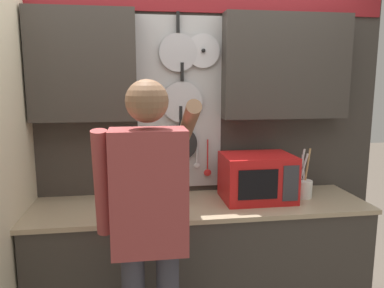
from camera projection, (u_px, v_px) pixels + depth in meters
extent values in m
cube|color=#38332D|center=(201.00, 267.00, 2.59)|extent=(2.20, 0.58, 0.87)
cube|color=tan|center=(201.00, 205.00, 2.51)|extent=(2.23, 0.61, 0.03)
cube|color=#38332D|center=(194.00, 155.00, 2.77)|extent=(2.80, 0.04, 2.33)
cube|color=maroon|center=(195.00, 0.00, 2.55)|extent=(2.76, 0.02, 0.16)
cube|color=#38332D|center=(83.00, 66.00, 2.45)|extent=(0.69, 0.16, 0.73)
cube|color=#38332D|center=(286.00, 67.00, 2.66)|extent=(0.91, 0.16, 0.73)
cube|color=#B2B2B2|center=(180.00, 104.00, 2.66)|extent=(0.60, 0.01, 1.21)
cylinder|color=#B7B7BC|center=(178.00, 52.00, 2.57)|extent=(0.26, 0.02, 0.26)
cube|color=black|center=(178.00, 22.00, 2.53)|extent=(0.02, 0.02, 0.14)
cylinder|color=#B7B7BC|center=(182.00, 102.00, 2.63)|extent=(0.29, 0.02, 0.29)
cube|color=black|center=(182.00, 72.00, 2.59)|extent=(0.02, 0.02, 0.13)
cylinder|color=black|center=(181.00, 144.00, 2.68)|extent=(0.24, 0.02, 0.24)
cube|color=black|center=(181.00, 117.00, 2.64)|extent=(0.02, 0.02, 0.15)
cylinder|color=silver|center=(203.00, 51.00, 2.60)|extent=(0.24, 0.01, 0.24)
sphere|color=black|center=(203.00, 51.00, 2.58)|extent=(0.03, 0.03, 0.03)
cylinder|color=silver|center=(152.00, 154.00, 2.66)|extent=(0.01, 0.01, 0.19)
ellipsoid|color=silver|center=(153.00, 169.00, 2.68)|extent=(0.04, 0.01, 0.03)
cylinder|color=black|center=(164.00, 153.00, 2.67)|extent=(0.01, 0.01, 0.18)
ellipsoid|color=black|center=(164.00, 167.00, 2.69)|extent=(0.06, 0.01, 0.05)
cylinder|color=silver|center=(175.00, 156.00, 2.69)|extent=(0.01, 0.01, 0.24)
ellipsoid|color=silver|center=(175.00, 174.00, 2.71)|extent=(0.04, 0.01, 0.03)
cylinder|color=silver|center=(186.00, 153.00, 2.70)|extent=(0.01, 0.01, 0.19)
ellipsoid|color=silver|center=(186.00, 168.00, 2.72)|extent=(0.06, 0.01, 0.05)
cylinder|color=silver|center=(197.00, 152.00, 2.71)|extent=(0.01, 0.01, 0.18)
ellipsoid|color=silver|center=(197.00, 166.00, 2.73)|extent=(0.04, 0.01, 0.04)
cylinder|color=red|center=(208.00, 155.00, 2.73)|extent=(0.01, 0.01, 0.23)
ellipsoid|color=red|center=(208.00, 173.00, 2.75)|extent=(0.06, 0.01, 0.05)
cube|color=red|center=(257.00, 177.00, 2.56)|extent=(0.48, 0.36, 0.31)
cube|color=black|center=(258.00, 185.00, 2.38)|extent=(0.26, 0.01, 0.20)
cube|color=#333338|center=(291.00, 183.00, 2.41)|extent=(0.10, 0.01, 0.24)
cube|color=brown|center=(174.00, 189.00, 2.49)|extent=(0.11, 0.15, 0.20)
cylinder|color=black|center=(169.00, 172.00, 2.43)|extent=(0.02, 0.02, 0.05)
cylinder|color=black|center=(171.00, 171.00, 2.43)|extent=(0.02, 0.03, 0.06)
cylinder|color=black|center=(173.00, 172.00, 2.44)|extent=(0.02, 0.03, 0.06)
cylinder|color=black|center=(175.00, 170.00, 2.43)|extent=(0.02, 0.03, 0.08)
cylinder|color=black|center=(176.00, 170.00, 2.44)|extent=(0.02, 0.03, 0.08)
cylinder|color=black|center=(178.00, 171.00, 2.44)|extent=(0.02, 0.03, 0.06)
cylinder|color=black|center=(180.00, 171.00, 2.44)|extent=(0.02, 0.02, 0.05)
cylinder|color=white|center=(303.00, 189.00, 2.63)|extent=(0.13, 0.13, 0.12)
cylinder|color=silver|center=(302.00, 172.00, 2.62)|extent=(0.06, 0.05, 0.27)
cylinder|color=tan|center=(307.00, 169.00, 2.63)|extent=(0.06, 0.05, 0.30)
cylinder|color=silver|center=(300.00, 169.00, 2.61)|extent=(0.04, 0.05, 0.30)
cylinder|color=silver|center=(304.00, 172.00, 2.63)|extent=(0.03, 0.03, 0.25)
cube|color=#993D3D|center=(149.00, 192.00, 1.87)|extent=(0.38, 0.22, 0.63)
sphere|color=brown|center=(147.00, 101.00, 1.80)|extent=(0.21, 0.21, 0.21)
cylinder|color=#993D3D|center=(102.00, 184.00, 1.86)|extent=(0.08, 0.19, 0.57)
cylinder|color=brown|center=(187.00, 126.00, 2.10)|extent=(0.08, 0.54, 0.33)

